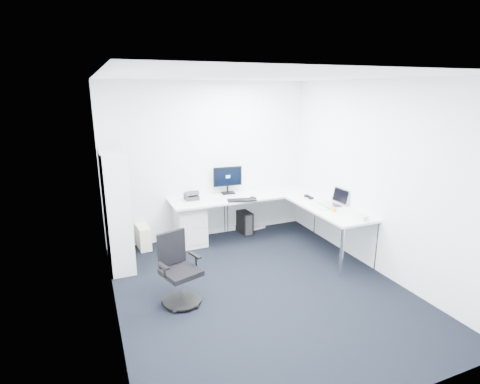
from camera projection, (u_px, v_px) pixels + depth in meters
name	position (u px, v px, depth m)	size (l,w,h in m)	color
ground	(260.00, 289.00, 4.97)	(4.20, 4.20, 0.00)	black
ceiling	(263.00, 76.00, 4.24)	(4.20, 4.20, 0.00)	white
wall_back	(209.00, 161.00, 6.47)	(3.60, 0.02, 2.70)	white
wall_front	(386.00, 261.00, 2.74)	(3.60, 0.02, 2.70)	white
wall_left	(107.00, 208.00, 3.94)	(0.02, 4.20, 2.70)	white
wall_right	(376.00, 178.00, 5.27)	(0.02, 4.20, 2.70)	white
l_desk	(254.00, 222.00, 6.31)	(2.65, 1.48, 0.77)	silver
drawer_pedestal	(189.00, 223.00, 6.35)	(0.47, 0.59, 0.73)	silver
bookshelf	(117.00, 209.00, 5.42)	(0.34, 0.87, 1.75)	silver
task_chair	(181.00, 270.00, 4.52)	(0.50, 0.50, 0.89)	black
black_pc_tower	(244.00, 222.00, 6.86)	(0.18, 0.41, 0.40)	black
beige_pc_tower	(143.00, 237.00, 6.19)	(0.18, 0.40, 0.38)	beige
power_strip	(257.00, 228.00, 7.06)	(0.35, 0.06, 0.04)	silver
monitor	(228.00, 180.00, 6.55)	(0.51, 0.16, 0.49)	black
black_keyboard	(242.00, 200.00, 6.19)	(0.47, 0.17, 0.02)	black
mouse	(253.00, 198.00, 6.29)	(0.06, 0.10, 0.03)	black
desk_phone	(191.00, 195.00, 6.24)	(0.22, 0.22, 0.16)	#29292C
laptop	(330.00, 198.00, 5.90)	(0.37, 0.36, 0.26)	silver
white_keyboard	(318.00, 206.00, 5.89)	(0.12, 0.42, 0.01)	silver
headphones	(309.00, 196.00, 6.35)	(0.13, 0.21, 0.06)	black
orange_fruit	(334.00, 209.00, 5.65)	(0.07, 0.07, 0.07)	orange
tissue_box	(360.00, 217.00, 5.30)	(0.11, 0.21, 0.07)	silver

